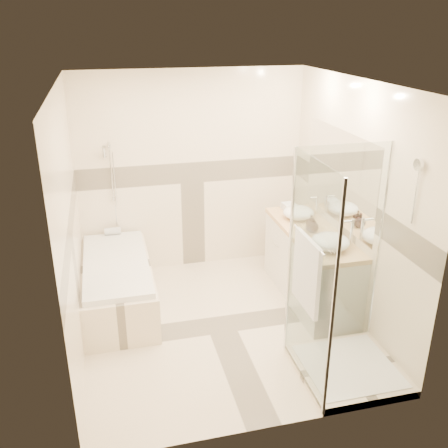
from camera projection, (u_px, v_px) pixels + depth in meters
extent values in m
cube|color=beige|center=(221.00, 325.00, 5.31)|extent=(2.80, 3.00, 0.01)
cube|color=white|center=(220.00, 82.00, 4.36)|extent=(2.80, 3.00, 0.01)
cube|color=beige|center=(192.00, 173.00, 6.19)|extent=(2.80, 0.01, 2.50)
cube|color=beige|center=(270.00, 291.00, 3.48)|extent=(2.80, 0.01, 2.50)
cube|color=beige|center=(70.00, 229.00, 4.52)|extent=(0.01, 3.00, 2.50)
cube|color=beige|center=(352.00, 204.00, 5.15)|extent=(0.01, 3.00, 2.50)
cube|color=white|center=(340.00, 177.00, 5.34)|extent=(0.01, 1.60, 1.00)
cylinder|color=silver|center=(111.00, 171.00, 5.90)|extent=(0.02, 0.02, 0.70)
cube|color=beige|center=(118.00, 286.00, 5.57)|extent=(0.75, 1.70, 0.50)
cube|color=white|center=(116.00, 264.00, 5.47)|extent=(0.69, 1.60, 0.06)
ellipsoid|color=white|center=(116.00, 268.00, 5.48)|extent=(0.56, 1.40, 0.16)
cube|color=white|center=(310.00, 267.00, 5.68)|extent=(0.55, 1.60, 0.80)
cylinder|color=silver|center=(300.00, 274.00, 5.20)|extent=(0.01, 0.24, 0.01)
cylinder|color=silver|center=(275.00, 243.00, 5.91)|extent=(0.01, 0.24, 0.01)
cube|color=#E3B478|center=(313.00, 233.00, 5.52)|extent=(0.57, 1.62, 0.05)
cube|color=beige|center=(348.00, 370.00, 4.56)|extent=(0.90, 0.90, 0.08)
cube|color=white|center=(348.00, 366.00, 4.55)|extent=(0.80, 0.80, 0.01)
cube|color=white|center=(310.00, 279.00, 4.08)|extent=(0.01, 0.90, 2.00)
cube|color=white|center=(336.00, 251.00, 4.58)|extent=(0.90, 0.01, 2.00)
cylinder|color=silver|center=(333.00, 308.00, 3.68)|extent=(0.03, 0.03, 2.00)
cylinder|color=silver|center=(290.00, 256.00, 4.49)|extent=(0.03, 0.03, 2.00)
cylinder|color=silver|center=(380.00, 246.00, 4.69)|extent=(0.03, 0.03, 2.00)
cylinder|color=silver|center=(419.00, 165.00, 3.93)|extent=(0.03, 0.10, 0.10)
cylinder|color=silver|center=(309.00, 239.00, 3.94)|extent=(0.02, 0.60, 0.02)
cube|color=silver|center=(306.00, 273.00, 4.05)|extent=(0.04, 0.48, 0.62)
ellipsoid|color=white|center=(299.00, 213.00, 5.82)|extent=(0.37, 0.37, 0.15)
ellipsoid|color=white|center=(330.00, 242.00, 5.04)|extent=(0.39, 0.39, 0.16)
cylinder|color=silver|center=(317.00, 206.00, 5.85)|extent=(0.03, 0.03, 0.26)
cylinder|color=silver|center=(314.00, 198.00, 5.79)|extent=(0.09, 0.02, 0.02)
cylinder|color=silver|center=(351.00, 233.00, 5.07)|extent=(0.03, 0.03, 0.30)
cylinder|color=silver|center=(348.00, 222.00, 5.00)|extent=(0.11, 0.03, 0.03)
imported|color=black|center=(311.00, 223.00, 5.49)|extent=(0.09, 0.09, 0.17)
imported|color=black|center=(313.00, 225.00, 5.44)|extent=(0.14, 0.14, 0.17)
cube|color=silver|center=(291.00, 208.00, 6.06)|extent=(0.17, 0.26, 0.08)
cylinder|color=silver|center=(113.00, 231.00, 6.12)|extent=(0.20, 0.09, 0.09)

